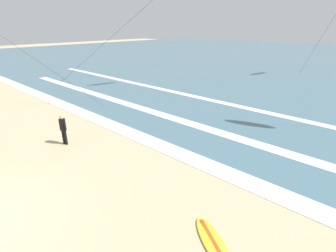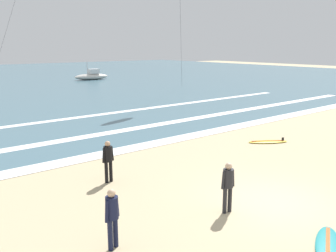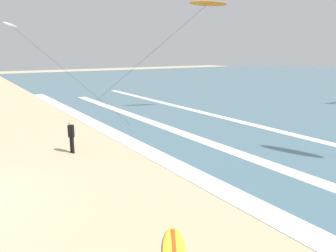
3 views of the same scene
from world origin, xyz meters
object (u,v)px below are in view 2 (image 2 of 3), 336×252
surfer_background_far (112,213)px  offshore_boat (92,76)px  surfboard_foreground_flat (328,245)px  surfer_foreground_main (108,158)px  surfer_left_far (228,183)px  surfboard_left_pile (268,142)px

surfer_background_far → offshore_boat: offshore_boat is taller
surfboard_foreground_flat → surfer_foreground_main: bearing=106.5°
surfer_foreground_main → surfer_left_far: (1.63, -4.45, 0.00)m
surfer_background_far → surfboard_foreground_flat: size_ratio=0.75×
surfer_left_far → surfboard_left_pile: size_ratio=0.76×
surfer_left_far → surfboard_foreground_flat: bearing=-79.2°
surfer_left_far → offshore_boat: offshore_boat is taller
surfboard_foreground_flat → surfer_left_far: bearing=100.8°
surfboard_foreground_flat → offshore_boat: bearing=70.5°
surfer_left_far → surfboard_foreground_flat: (0.56, -2.93, -0.91)m
surfboard_left_pile → offshore_boat: (8.87, 38.18, 0.51)m
surfboard_foreground_flat → offshore_boat: size_ratio=0.40×
surfer_background_far → surfboard_foreground_flat: bearing=-37.9°
surfer_left_far → surfer_background_far: same height
surfer_left_far → surfer_background_far: (-3.75, 0.42, 0.00)m
surfer_foreground_main → surfboard_foreground_flat: 7.75m
surfer_background_far → surfboard_left_pile: size_ratio=0.76×
surfer_foreground_main → surfboard_foreground_flat: surfer_foreground_main is taller
surfboard_foreground_flat → offshore_boat: (16.06, 45.28, 0.51)m
surfer_left_far → surfer_foreground_main: bearing=110.1°
surfer_foreground_main → surfboard_foreground_flat: (2.19, -7.38, -0.91)m
surfboard_left_pile → offshore_boat: offshore_boat is taller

